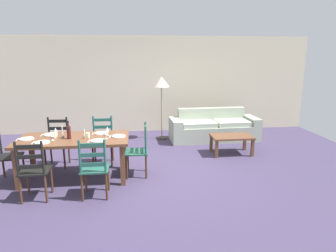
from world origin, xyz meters
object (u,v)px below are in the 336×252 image
object	(u,v)px
dining_chair_near_left	(34,170)
coffee_cup_secondary	(54,135)
dining_table	(74,143)
wine_glass_near_left	(52,134)
coffee_cup_primary	(88,135)
dining_chair_far_right	(103,140)
couch	(213,128)
dining_chair_head_west	(5,155)
wine_glass_far_left	(55,130)
dining_chair_head_east	(139,150)
standing_lamp	(162,86)
wine_bottle	(69,132)
coffee_table	(232,138)
dining_chair_near_right	(94,168)
wine_glass_near_right	(106,133)
wine_glass_far_right	(107,129)
dining_chair_far_left	(57,142)

from	to	relation	value
dining_chair_near_left	coffee_cup_secondary	size ratio (longest dim) A/B	10.67
dining_table	wine_glass_near_left	size ratio (longest dim) A/B	11.80
dining_table	coffee_cup_primary	size ratio (longest dim) A/B	21.11
dining_chair_far_right	couch	distance (m)	3.09
dining_chair_head_west	wine_glass_far_left	world-z (taller)	dining_chair_head_west
wine_glass_near_left	coffee_cup_secondary	world-z (taller)	wine_glass_near_left
wine_glass_far_left	couch	world-z (taller)	wine_glass_far_left
dining_chair_near_left	coffee_cup_primary	distance (m)	1.08
dining_chair_near_left	dining_chair_head_east	bearing A→B (deg)	26.89
wine_glass_far_left	coffee_cup_primary	distance (m)	0.61
wine_glass_near_left	standing_lamp	size ratio (longest dim) A/B	0.10
wine_bottle	wine_glass_far_left	world-z (taller)	wine_bottle
dining_table	wine_glass_far_left	bearing A→B (deg)	155.29
wine_glass_far_left	coffee_cup_primary	world-z (taller)	wine_glass_far_left
dining_chair_far_right	standing_lamp	size ratio (longest dim) A/B	0.59
dining_chair_head_east	coffee_table	world-z (taller)	dining_chair_head_east
couch	standing_lamp	world-z (taller)	standing_lamp
coffee_cup_primary	standing_lamp	size ratio (longest dim) A/B	0.05
wine_glass_far_left	coffee_cup_secondary	bearing A→B (deg)	-90.84
dining_chair_far_right	couch	size ratio (longest dim) A/B	0.42
dining_chair_head_west	coffee_cup_primary	distance (m)	1.45
dining_chair_near_left	wine_bottle	size ratio (longest dim) A/B	3.04
dining_chair_head_west	wine_glass_near_left	size ratio (longest dim) A/B	5.96
wine_glass_near_left	coffee_table	distance (m)	3.74
dining_chair_head_west	couch	bearing A→B (deg)	27.54
dining_chair_near_right	dining_chair_head_east	bearing A→B (deg)	49.67
dining_table	coffee_cup_secondary	distance (m)	0.36
coffee_cup_secondary	dining_chair_near_left	bearing A→B (deg)	-97.85
dining_table	coffee_cup_primary	xyz separation A→B (m)	(0.25, -0.01, 0.13)
dining_chair_near_right	coffee_cup_secondary	distance (m)	1.19
wine_glass_far_left	standing_lamp	world-z (taller)	standing_lamp
coffee_cup_primary	coffee_table	size ratio (longest dim) A/B	0.10
couch	wine_glass_near_right	bearing A→B (deg)	-137.19
dining_chair_far_right	couch	xyz separation A→B (m)	(2.70, 1.49, -0.19)
dining_chair_near_right	couch	xyz separation A→B (m)	(2.67, 3.03, -0.19)
wine_bottle	coffee_cup_secondary	world-z (taller)	wine_bottle
dining_chair_head_west	coffee_cup_secondary	size ratio (longest dim) A/B	10.67
wine_bottle	wine_glass_near_left	world-z (taller)	wine_bottle
dining_chair_near_left	coffee_table	size ratio (longest dim) A/B	1.07
dining_chair_far_right	wine_glass_near_left	size ratio (longest dim) A/B	5.96
dining_chair_near_left	wine_glass_far_right	distance (m)	1.41
dining_chair_far_right	coffee_cup_primary	bearing A→B (deg)	-102.18
dining_chair_far_left	standing_lamp	size ratio (longest dim) A/B	0.59
dining_table	coffee_table	xyz separation A→B (m)	(3.20, 1.02, -0.31)
wine_glass_near_left	dining_chair_head_east	bearing A→B (deg)	6.03
dining_chair_far_right	wine_glass_near_right	world-z (taller)	dining_chair_far_right
coffee_cup_secondary	dining_chair_far_right	bearing A→B (deg)	42.78
dining_table	dining_chair_head_west	distance (m)	1.18
wine_glass_near_left	wine_glass_far_right	size ratio (longest dim) A/B	1.00
wine_glass_near_left	wine_glass_near_right	distance (m)	0.89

